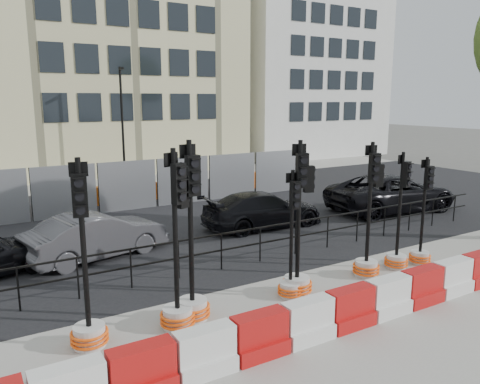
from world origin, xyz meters
TOP-DOWN VIEW (x-y plane):
  - ground at (0.00, 0.00)m, footprint 120.00×120.00m
  - sidewalk_near at (0.00, -3.00)m, footprint 40.00×6.00m
  - road at (0.00, 7.00)m, footprint 40.00×14.00m
  - sidewalk_far at (0.00, 16.00)m, footprint 40.00×4.00m
  - building_cream at (2.00, 21.99)m, footprint 15.00×10.06m
  - building_white at (17.00, 21.99)m, footprint 12.00×9.06m
  - kerb_railing at (0.00, 1.20)m, footprint 18.00×0.04m
  - heras_fencing at (0.57, 9.86)m, footprint 14.33×1.72m
  - lamp_post_far at (0.50, 14.98)m, footprint 0.12×0.56m
  - barrier_row at (0.00, -2.80)m, footprint 14.65×0.50m
  - traffic_signal_a at (-5.08, -0.99)m, footprint 0.68×0.68m
  - traffic_signal_b at (-3.41, -1.14)m, footprint 0.69×0.69m
  - traffic_signal_c at (-3.04, -0.98)m, footprint 0.72×0.72m
  - traffic_signal_d at (-0.45, -1.05)m, footprint 0.70×0.70m
  - traffic_signal_e at (-0.68, -1.09)m, footprint 0.57×0.57m
  - traffic_signal_f at (1.74, -1.04)m, footprint 0.67×0.67m
  - traffic_signal_g at (2.84, -1.03)m, footprint 0.61×0.61m
  - traffic_signal_h at (3.65, -1.12)m, footprint 0.57×0.57m
  - car_b at (-3.73, 3.84)m, footprint 3.23×4.60m
  - car_c at (2.03, 4.14)m, footprint 2.04×4.44m
  - car_d at (7.77, 3.55)m, footprint 3.62×5.85m

SIDE VIEW (x-z plane):
  - ground at x=0.00m, z-range 0.00..0.00m
  - sidewalk_near at x=0.00m, z-range 0.00..0.02m
  - sidewalk_far at x=0.00m, z-range 0.00..0.02m
  - road at x=0.00m, z-range 0.00..0.03m
  - barrier_row at x=0.00m, z-range -0.03..0.77m
  - traffic_signal_e at x=-0.68m, z-range -0.85..2.05m
  - traffic_signal_h at x=3.65m, z-range -0.86..2.06m
  - car_c at x=2.03m, z-range 0.00..1.26m
  - traffic_signal_g at x=2.84m, z-range -0.91..2.18m
  - car_b at x=-3.73m, z-range 0.00..1.30m
  - heras_fencing at x=0.57m, z-range -0.35..1.65m
  - kerb_railing at x=0.00m, z-range 0.19..1.19m
  - traffic_signal_a at x=-5.08m, z-range -1.01..2.43m
  - car_d at x=7.77m, z-range 0.00..1.48m
  - traffic_signal_c at x=-3.04m, z-range -1.07..2.57m
  - traffic_signal_f at x=1.74m, z-range -0.89..2.50m
  - traffic_signal_b at x=-3.41m, z-range -0.92..2.60m
  - traffic_signal_d at x=-0.45m, z-range -0.92..2.61m
  - lamp_post_far at x=0.50m, z-range 0.22..6.22m
  - building_white at x=17.00m, z-range 0.00..16.00m
  - building_cream at x=2.00m, z-range 0.00..18.00m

